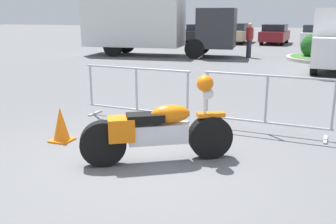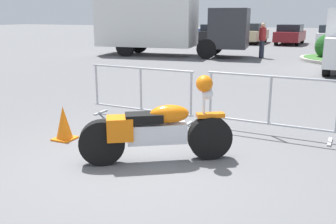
{
  "view_description": "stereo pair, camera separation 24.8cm",
  "coord_description": "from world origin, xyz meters",
  "px_view_note": "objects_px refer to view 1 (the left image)",
  "views": [
    {
      "loc": [
        2.21,
        -4.54,
        2.09
      ],
      "look_at": [
        0.23,
        0.59,
        0.65
      ],
      "focal_mm": 40.0,
      "sensor_mm": 36.0,
      "label": 1
    },
    {
      "loc": [
        2.44,
        -4.45,
        2.09
      ],
      "look_at": [
        0.23,
        0.59,
        0.65
      ],
      "focal_mm": 40.0,
      "sensor_mm": 36.0,
      "label": 2
    }
  ],
  "objects_px": {
    "parked_car_blue": "(167,32)",
    "parked_car_white": "(316,35)",
    "motorcycle": "(158,130)",
    "box_truck": "(151,23)",
    "crowd_barrier_far": "(266,103)",
    "parked_car_tan": "(237,33)",
    "pedestrian": "(249,39)",
    "crowd_barrier_near": "(137,93)",
    "parked_car_black": "(201,33)",
    "traffic_cone": "(61,125)",
    "parked_car_maroon": "(275,34)",
    "parked_car_green": "(136,31)"
  },
  "relations": [
    {
      "from": "parked_car_green",
      "to": "parked_car_blue",
      "type": "relative_size",
      "value": 1.04
    },
    {
      "from": "parked_car_green",
      "to": "traffic_cone",
      "type": "relative_size",
      "value": 7.46
    },
    {
      "from": "parked_car_maroon",
      "to": "traffic_cone",
      "type": "bearing_deg",
      "value": 179.6
    },
    {
      "from": "motorcycle",
      "to": "crowd_barrier_far",
      "type": "xyz_separation_m",
      "value": [
        1.28,
        1.95,
        0.08
      ]
    },
    {
      "from": "box_truck",
      "to": "parked_car_tan",
      "type": "bearing_deg",
      "value": 69.23
    },
    {
      "from": "parked_car_maroon",
      "to": "parked_car_blue",
      "type": "bearing_deg",
      "value": 94.93
    },
    {
      "from": "traffic_cone",
      "to": "parked_car_blue",
      "type": "bearing_deg",
      "value": 107.12
    },
    {
      "from": "motorcycle",
      "to": "parked_car_green",
      "type": "distance_m",
      "value": 26.35
    },
    {
      "from": "parked_car_black",
      "to": "motorcycle",
      "type": "bearing_deg",
      "value": -162.74
    },
    {
      "from": "crowd_barrier_far",
      "to": "box_truck",
      "type": "distance_m",
      "value": 13.58
    },
    {
      "from": "pedestrian",
      "to": "traffic_cone",
      "type": "distance_m",
      "value": 14.0
    },
    {
      "from": "box_truck",
      "to": "parked_car_blue",
      "type": "relative_size",
      "value": 1.87
    },
    {
      "from": "parked_car_white",
      "to": "traffic_cone",
      "type": "xyz_separation_m",
      "value": [
        -3.89,
        -22.94,
        -0.42
      ]
    },
    {
      "from": "motorcycle",
      "to": "box_truck",
      "type": "relative_size",
      "value": 0.25
    },
    {
      "from": "crowd_barrier_far",
      "to": "parked_car_black",
      "type": "relative_size",
      "value": 0.57
    },
    {
      "from": "crowd_barrier_far",
      "to": "parked_car_white",
      "type": "xyz_separation_m",
      "value": [
        0.73,
        21.24,
        0.16
      ]
    },
    {
      "from": "crowd_barrier_near",
      "to": "parked_car_white",
      "type": "relative_size",
      "value": 0.55
    },
    {
      "from": "parked_car_blue",
      "to": "parked_car_tan",
      "type": "bearing_deg",
      "value": -85.0
    },
    {
      "from": "box_truck",
      "to": "traffic_cone",
      "type": "xyz_separation_m",
      "value": [
        4.09,
        -13.13,
        -1.35
      ]
    },
    {
      "from": "crowd_barrier_far",
      "to": "parked_car_maroon",
      "type": "xyz_separation_m",
      "value": [
        -2.03,
        21.86,
        0.15
      ]
    },
    {
      "from": "crowd_barrier_near",
      "to": "box_truck",
      "type": "height_order",
      "value": "box_truck"
    },
    {
      "from": "crowd_barrier_near",
      "to": "parked_car_tan",
      "type": "xyz_separation_m",
      "value": [
        -2.23,
        21.75,
        0.18
      ]
    },
    {
      "from": "box_truck",
      "to": "parked_car_blue",
      "type": "bearing_deg",
      "value": 99.55
    },
    {
      "from": "crowd_barrier_near",
      "to": "parked_car_tan",
      "type": "distance_m",
      "value": 21.86
    },
    {
      "from": "motorcycle",
      "to": "parked_car_white",
      "type": "relative_size",
      "value": 0.47
    },
    {
      "from": "crowd_barrier_far",
      "to": "parked_car_tan",
      "type": "relative_size",
      "value": 0.53
    },
    {
      "from": "box_truck",
      "to": "traffic_cone",
      "type": "relative_size",
      "value": 13.43
    },
    {
      "from": "parked_car_blue",
      "to": "parked_car_white",
      "type": "relative_size",
      "value": 1.01
    },
    {
      "from": "parked_car_black",
      "to": "parked_car_tan",
      "type": "xyz_separation_m",
      "value": [
        2.76,
        0.16,
        0.05
      ]
    },
    {
      "from": "crowd_barrier_near",
      "to": "parked_car_white",
      "type": "height_order",
      "value": "parked_car_white"
    },
    {
      "from": "motorcycle",
      "to": "parked_car_tan",
      "type": "height_order",
      "value": "parked_car_tan"
    },
    {
      "from": "crowd_barrier_near",
      "to": "parked_car_maroon",
      "type": "relative_size",
      "value": 0.55
    },
    {
      "from": "crowd_barrier_near",
      "to": "parked_car_tan",
      "type": "bearing_deg",
      "value": 95.85
    },
    {
      "from": "motorcycle",
      "to": "box_truck",
      "type": "xyz_separation_m",
      "value": [
        -5.97,
        13.38,
        1.16
      ]
    },
    {
      "from": "crowd_barrier_far",
      "to": "parked_car_blue",
      "type": "xyz_separation_m",
      "value": [
        -10.3,
        21.49,
        0.16
      ]
    },
    {
      "from": "crowd_barrier_far",
      "to": "parked_car_blue",
      "type": "relative_size",
      "value": 0.55
    },
    {
      "from": "parked_car_black",
      "to": "crowd_barrier_near",
      "type": "bearing_deg",
      "value": -164.65
    },
    {
      "from": "crowd_barrier_near",
      "to": "traffic_cone",
      "type": "xyz_separation_m",
      "value": [
        -0.6,
        -1.7,
        -0.27
      ]
    },
    {
      "from": "pedestrian",
      "to": "traffic_cone",
      "type": "bearing_deg",
      "value": 127.16
    },
    {
      "from": "crowd_barrier_far",
      "to": "parked_car_green",
      "type": "relative_size",
      "value": 0.52
    },
    {
      "from": "crowd_barrier_near",
      "to": "parked_car_black",
      "type": "bearing_deg",
      "value": 103.0
    },
    {
      "from": "motorcycle",
      "to": "crowd_barrier_far",
      "type": "height_order",
      "value": "motorcycle"
    },
    {
      "from": "motorcycle",
      "to": "box_truck",
      "type": "distance_m",
      "value": 14.69
    },
    {
      "from": "motorcycle",
      "to": "parked_car_white",
      "type": "bearing_deg",
      "value": 53.07
    },
    {
      "from": "crowd_barrier_near",
      "to": "parked_car_blue",
      "type": "xyz_separation_m",
      "value": [
        -7.74,
        21.49,
        0.16
      ]
    },
    {
      "from": "crowd_barrier_far",
      "to": "motorcycle",
      "type": "bearing_deg",
      "value": -123.35
    },
    {
      "from": "traffic_cone",
      "to": "parked_car_white",
      "type": "bearing_deg",
      "value": 80.38
    },
    {
      "from": "motorcycle",
      "to": "parked_car_blue",
      "type": "xyz_separation_m",
      "value": [
        -9.02,
        23.44,
        0.24
      ]
    },
    {
      "from": "parked_car_blue",
      "to": "parked_car_white",
      "type": "xyz_separation_m",
      "value": [
        11.03,
        -0.25,
        -0.0
      ]
    },
    {
      "from": "parked_car_blue",
      "to": "pedestrian",
      "type": "height_order",
      "value": "pedestrian"
    }
  ]
}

